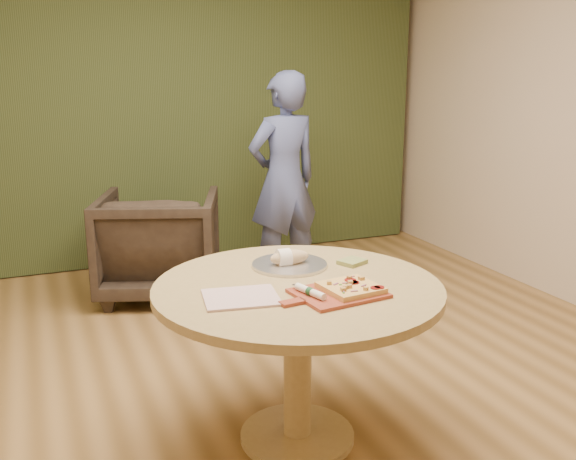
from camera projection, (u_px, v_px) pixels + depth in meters
The scene contains 12 objects.
room_shell at pixel (288, 130), 2.78m from camera, with size 5.04×6.04×2.84m.
curtain at pixel (157, 99), 5.38m from camera, with size 4.80×0.14×2.78m, color #2A3618.
pedestal_table at pixel (298, 315), 2.81m from camera, with size 1.26×1.26×0.75m.
pizza_paddle at pixel (336, 294), 2.64m from camera, with size 0.46×0.32×0.01m.
flatbread_pizza at pixel (351, 287), 2.66m from camera, with size 0.24×0.24×0.04m.
cutlery_roll at pixel (310, 292), 2.60m from camera, with size 0.08×0.20×0.03m.
newspaper at pixel (241, 298), 2.61m from camera, with size 0.30×0.25×0.01m, color white.
serving_tray at pixel (289, 265), 3.03m from camera, with size 0.36×0.36×0.02m.
bread_roll at pixel (288, 258), 3.02m from camera, with size 0.19×0.09×0.09m.
green_packet at pixel (352, 262), 3.07m from camera, with size 0.12×0.10×0.02m, color olive.
armchair at pixel (159, 239), 4.73m from camera, with size 0.84×0.78×0.86m, color black.
person_standing at pixel (284, 180), 4.93m from camera, with size 0.60×0.39×1.64m, color #485587.
Camera 1 is at (-1.07, -2.59, 1.67)m, focal length 40.00 mm.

